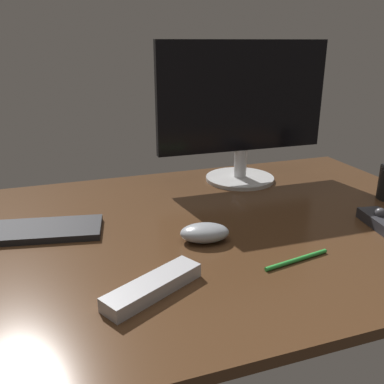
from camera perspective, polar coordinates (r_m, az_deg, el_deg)
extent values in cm
cube|color=#4C301C|center=(93.28, -2.09, -5.74)|extent=(140.00, 84.00, 2.00)
cylinder|color=silver|center=(126.30, 6.53, 1.87)|extent=(20.28, 20.28, 1.07)
cylinder|color=silver|center=(124.94, 6.61, 3.91)|extent=(3.63, 3.63, 8.33)
cube|color=black|center=(121.11, 6.98, 12.75)|extent=(50.23, 3.00, 30.39)
cube|color=black|center=(97.75, -22.68, -5.01)|extent=(36.76, 17.38, 1.43)
ellipsoid|color=#999EA5|center=(87.18, 1.73, -5.57)|extent=(11.41, 8.61, 3.72)
sphere|color=#3F3F44|center=(103.27, 24.29, -2.67)|extent=(2.53, 2.53, 2.53)
cube|color=#B7B7BC|center=(70.86, -5.32, -12.71)|extent=(18.57, 12.94, 2.47)
cylinder|color=green|center=(82.40, 14.09, -8.95)|extent=(14.75, 3.36, 0.81)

